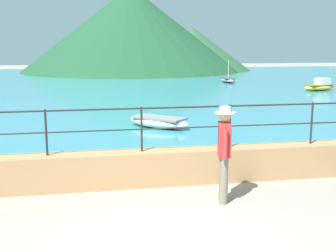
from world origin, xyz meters
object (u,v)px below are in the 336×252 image
Objects in this scene: person_walking at (224,149)px; boat_3 at (228,80)px; boat_0 at (159,122)px; boat_4 at (320,86)px.

boat_3 is (8.01, 23.69, -0.72)m from person_walking.
boat_3 is at bearing 64.34° from boat_0.
person_walking is 0.74× the size of boat_3.
boat_4 is (11.83, 10.15, 0.07)m from boat_0.
boat_0 is 18.60m from boat_3.
boat_3 is 7.62m from boat_4.
boat_0 is at bearing -115.66° from boat_3.
person_walking reaches higher than boat_4.
boat_3 is (8.06, 16.77, 0.00)m from boat_0.
boat_0 is (-0.05, 6.92, -0.72)m from person_walking.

